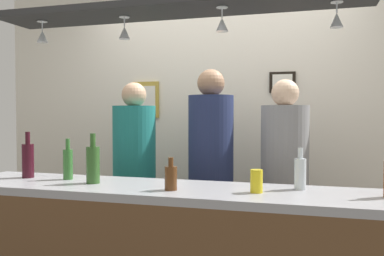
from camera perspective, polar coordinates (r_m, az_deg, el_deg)
back_wall at (r=3.71m, az=4.25°, el=0.21°), size 4.40×0.06×2.60m
bar_counter at (r=2.29m, az=-4.35°, el=-16.89°), size 2.70×0.55×1.00m
overhead_glass_rack at (r=2.43m, az=-2.71°, el=16.34°), size 2.20×0.36×0.04m
hanging_wineglass_far_left at (r=2.79m, az=-20.20°, el=12.01°), size 0.07×0.07×0.13m
hanging_wineglass_left at (r=2.54m, az=-9.44°, el=13.12°), size 0.07×0.07×0.13m
hanging_wineglass_center_left at (r=2.29m, az=4.23°, el=14.35°), size 0.07×0.07×0.13m
hanging_wineglass_center at (r=2.31m, az=19.59°, el=14.15°), size 0.07×0.07×0.13m
person_left_teal_shirt at (r=3.29m, az=-8.07°, el=-5.23°), size 0.34×0.34×1.66m
person_middle_navy_shirt at (r=3.08m, az=2.65°, el=-4.67°), size 0.34×0.34×1.75m
person_right_grey_shirt at (r=3.01m, az=12.82°, el=-5.97°), size 0.34×0.34×1.66m
bottle_wine_dark_red at (r=2.87m, az=-21.97°, el=-4.12°), size 0.08×0.08×0.30m
bottle_beer_brown_stubby at (r=2.24m, az=-2.98°, el=-6.90°), size 0.07×0.07×0.18m
bottle_champagne_green at (r=2.52m, az=-13.69°, el=-4.86°), size 0.08×0.08×0.30m
bottle_beer_green_import at (r=2.71m, az=-16.97°, el=-4.73°), size 0.06×0.06×0.26m
bottle_soda_clear at (r=2.33m, az=14.90°, el=-6.07°), size 0.06×0.06×0.23m
drink_can at (r=2.20m, az=9.01°, el=-7.35°), size 0.07×0.07×0.12m
picture_frame_caricature at (r=3.88m, az=-6.48°, el=3.95°), size 0.26×0.02×0.34m
picture_frame_upper_small at (r=3.60m, az=12.54°, el=6.26°), size 0.22×0.02×0.18m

